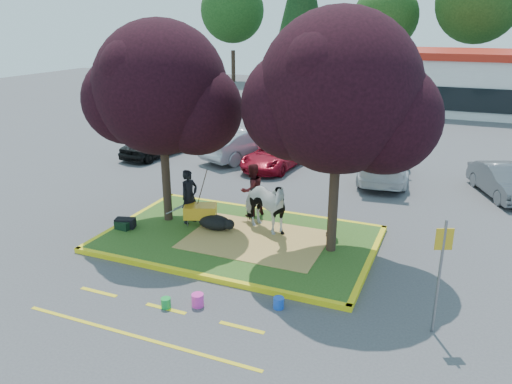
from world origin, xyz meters
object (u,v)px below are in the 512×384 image
at_px(wheelbarrow, 201,212).
at_px(bucket_pink, 198,300).
at_px(handler, 189,197).
at_px(car_silver, 246,143).
at_px(bucket_green, 166,303).
at_px(cow, 263,205).
at_px(sign_post, 441,264).
at_px(car_black, 155,142).
at_px(calf, 215,222).
at_px(bucket_blue, 279,303).

bearing_deg(wheelbarrow, bucket_pink, -84.94).
xyz_separation_m(handler, car_silver, (-1.74, 8.58, -0.27)).
height_order(wheelbarrow, bucket_green, wheelbarrow).
bearing_deg(cow, sign_post, -98.15).
bearing_deg(bucket_green, handler, 113.03).
distance_m(cow, car_silver, 9.36).
relative_size(handler, bucket_green, 7.05).
bearing_deg(bucket_pink, car_silver, 108.81).
xyz_separation_m(car_black, car_silver, (4.45, 1.27, 0.08)).
relative_size(wheelbarrow, sign_post, 0.69).
height_order(calf, wheelbarrow, wheelbarrow).
bearing_deg(cow, bucket_blue, -129.11).
relative_size(car_black, car_silver, 0.87).
bearing_deg(sign_post, handler, 133.74).
bearing_deg(cow, calf, 132.12).
bearing_deg(bucket_blue, bucket_green, -157.64).
relative_size(bucket_pink, car_silver, 0.07).
distance_m(sign_post, bucket_blue, 3.83).
height_order(handler, bucket_blue, handler).
relative_size(calf, car_black, 0.27).
bearing_deg(bucket_blue, sign_post, 6.87).
xyz_separation_m(bucket_pink, car_silver, (-4.37, 12.83, 0.62)).
bearing_deg(cow, car_silver, 51.19).
height_order(cow, calf, cow).
bearing_deg(bucket_green, bucket_pink, 28.37).
bearing_deg(wheelbarrow, sign_post, -44.65).
relative_size(cow, car_silver, 0.44).
relative_size(cow, bucket_pink, 6.50).
distance_m(handler, bucket_pink, 5.08).
bearing_deg(handler, car_silver, 30.76).
relative_size(handler, car_black, 0.44).
bearing_deg(bucket_pink, cow, 91.31).
bearing_deg(wheelbarrow, handler, 143.43).
xyz_separation_m(cow, bucket_green, (-0.57, -4.87, -0.90)).
relative_size(bucket_green, car_silver, 0.05).
height_order(bucket_green, bucket_blue, bucket_blue).
distance_m(sign_post, bucket_green, 6.36).
xyz_separation_m(bucket_pink, bucket_blue, (1.84, 0.67, -0.02)).
relative_size(bucket_blue, car_black, 0.07).
distance_m(calf, wheelbarrow, 0.63).
relative_size(handler, sign_post, 0.67).
bearing_deg(car_black, handler, -42.50).
height_order(handler, bucket_pink, handler).
distance_m(bucket_pink, bucket_blue, 1.96).
xyz_separation_m(sign_post, bucket_green, (-5.99, -1.45, -1.54)).
xyz_separation_m(bucket_green, car_black, (-8.15, 11.93, 0.57)).
xyz_separation_m(calf, bucket_green, (0.93, -4.38, -0.27)).
bearing_deg(car_silver, bucket_blue, 140.01).
bearing_deg(bucket_blue, handler, 141.29).
distance_m(handler, bucket_blue, 5.80).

